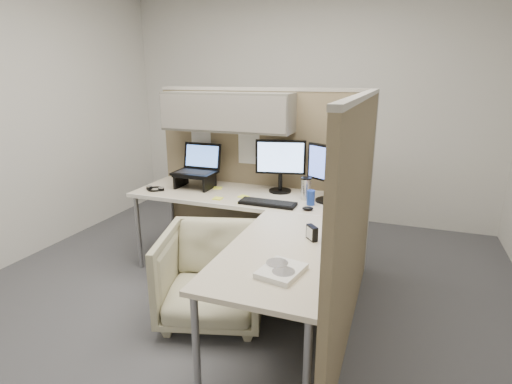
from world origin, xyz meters
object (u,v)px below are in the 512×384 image
(desk, at_px, (253,217))
(keyboard, at_px, (268,203))
(office_chair, at_px, (213,271))
(monitor_left, at_px, (281,162))

(desk, relative_size, keyboard, 4.35)
(desk, height_order, keyboard, keyboard)
(office_chair, bearing_deg, monitor_left, 61.59)
(desk, xyz_separation_m, monitor_left, (0.03, 0.59, 0.32))
(desk, bearing_deg, office_chair, -116.56)
(monitor_left, distance_m, keyboard, 0.47)
(office_chair, height_order, monitor_left, monitor_left)
(monitor_left, height_order, keyboard, monitor_left)
(office_chair, bearing_deg, keyboard, 52.11)
(office_chair, bearing_deg, desk, 47.59)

